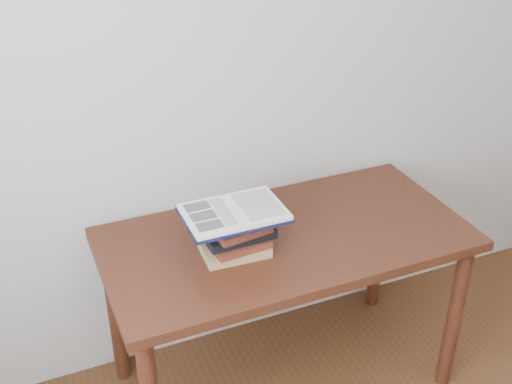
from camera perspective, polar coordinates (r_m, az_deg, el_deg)
name	(u,v)px	position (r m, az deg, el deg)	size (l,w,h in m)	color
desk	(286,257)	(2.40, 2.65, -5.77)	(1.34, 0.67, 0.72)	#492012
book_stack	(236,234)	(2.22, -1.77, -3.72)	(0.25, 0.19, 0.15)	olive
open_book	(234,213)	(2.17, -1.96, -1.86)	(0.34, 0.24, 0.03)	black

